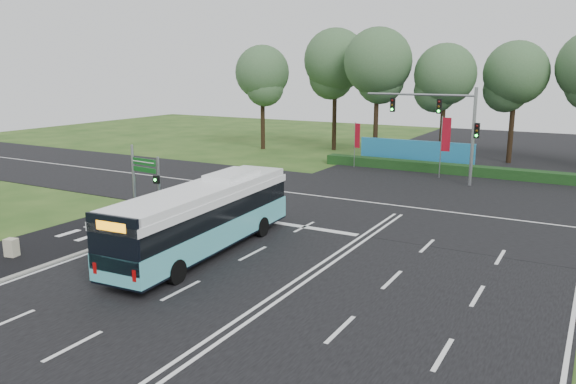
# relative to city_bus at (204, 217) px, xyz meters

# --- Properties ---
(ground) EXTENTS (120.00, 120.00, 0.00)m
(ground) POSITION_rel_city_bus_xyz_m (5.31, 0.88, -1.70)
(ground) COLOR #254617
(ground) RESTS_ON ground
(road_main) EXTENTS (20.00, 120.00, 0.04)m
(road_main) POSITION_rel_city_bus_xyz_m (5.31, 0.88, -1.68)
(road_main) COLOR black
(road_main) RESTS_ON ground
(road_cross) EXTENTS (120.00, 14.00, 0.05)m
(road_cross) POSITION_rel_city_bus_xyz_m (5.31, 12.88, -1.67)
(road_cross) COLOR black
(road_cross) RESTS_ON ground
(bike_path) EXTENTS (5.00, 18.00, 0.06)m
(bike_path) POSITION_rel_city_bus_xyz_m (-7.19, -2.12, -1.67)
(bike_path) COLOR black
(bike_path) RESTS_ON ground
(kerb_strip) EXTENTS (0.25, 18.00, 0.12)m
(kerb_strip) POSITION_rel_city_bus_xyz_m (-4.79, -2.12, -1.64)
(kerb_strip) COLOR gray
(kerb_strip) RESTS_ON ground
(city_bus) EXTENTS (3.21, 11.88, 3.37)m
(city_bus) POSITION_rel_city_bus_xyz_m (0.00, 0.00, 0.00)
(city_bus) COLOR #52B6BE
(city_bus) RESTS_ON ground
(pedestrian_signal) EXTENTS (0.31, 0.43, 3.74)m
(pedestrian_signal) POSITION_rel_city_bus_xyz_m (-4.89, 2.41, 0.35)
(pedestrian_signal) COLOR gray
(pedestrian_signal) RESTS_ON ground
(street_sign) EXTENTS (1.75, 0.29, 4.51)m
(street_sign) POSITION_rel_city_bus_xyz_m (-4.99, 1.07, 1.10)
(street_sign) COLOR gray
(street_sign) RESTS_ON ground
(utility_cabinet) EXTENTS (0.60, 0.53, 0.87)m
(utility_cabinet) POSITION_rel_city_bus_xyz_m (-7.15, -4.77, -1.26)
(utility_cabinet) COLOR #C1B99B
(utility_cabinet) RESTS_ON ground
(banner_flag_left) EXTENTS (0.55, 0.21, 3.86)m
(banner_flag_left) POSITION_rel_city_bus_xyz_m (-2.76, 24.36, 0.84)
(banner_flag_left) COLOR gray
(banner_flag_left) RESTS_ON ground
(banner_flag_mid) EXTENTS (0.70, 0.11, 4.77)m
(banner_flag_mid) POSITION_rel_city_bus_xyz_m (4.90, 23.14, 1.40)
(banner_flag_mid) COLOR gray
(banner_flag_mid) RESTS_ON ground
(traffic_light_gantry) EXTENTS (8.41, 0.28, 7.00)m
(traffic_light_gantry) POSITION_rel_city_bus_xyz_m (5.52, 21.38, 2.97)
(traffic_light_gantry) COLOR gray
(traffic_light_gantry) RESTS_ON ground
(hedge) EXTENTS (22.00, 1.20, 0.80)m
(hedge) POSITION_rel_city_bus_xyz_m (5.31, 25.38, -1.30)
(hedge) COLOR #133412
(hedge) RESTS_ON ground
(blue_hoarding) EXTENTS (10.00, 0.30, 2.20)m
(blue_hoarding) POSITION_rel_city_bus_xyz_m (1.31, 27.88, -0.60)
(blue_hoarding) COLOR teal
(blue_hoarding) RESTS_ON ground
(eucalyptus_row) EXTENTS (42.07, 9.45, 12.26)m
(eucalyptus_row) POSITION_rel_city_bus_xyz_m (2.83, 31.81, 6.79)
(eucalyptus_row) COLOR black
(eucalyptus_row) RESTS_ON ground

